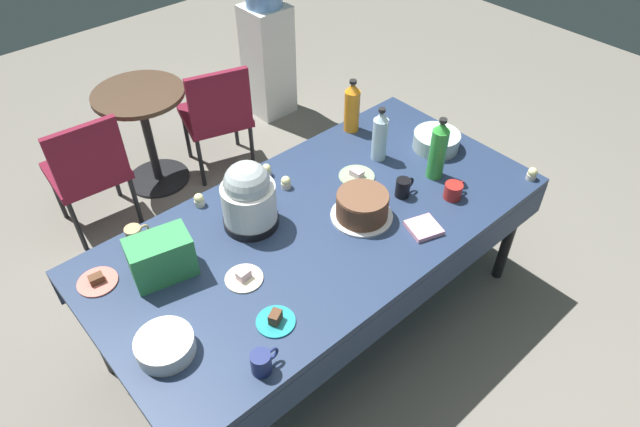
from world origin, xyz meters
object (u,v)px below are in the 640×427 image
(coffee_mug_black, at_px, (403,187))
(soda_carton, at_px, (161,257))
(slow_cooker, at_px, (249,197))
(cupcake_rose, at_px, (266,170))
(glass_salad_bowl, at_px, (436,141))
(coffee_mug_navy, at_px, (262,362))
(coffee_mug_red, at_px, (453,191))
(round_cafe_table, at_px, (145,121))
(cupcake_cocoa, at_px, (532,174))
(cupcake_berry, at_px, (286,182))
(ceramic_snack_bowl, at_px, (165,346))
(frosted_layer_cake, at_px, (362,206))
(dessert_plate_coral, at_px, (97,281))
(maroon_chair_left, at_px, (88,168))
(dessert_plate_cream, at_px, (244,277))
(dessert_plate_teal, at_px, (276,320))
(water_cooler, at_px, (267,45))
(soda_bottle_orange_juice, at_px, (352,107))
(potluck_table, at_px, (320,231))
(soda_bottle_lime_soda, at_px, (438,150))
(coffee_mug_tan, at_px, (135,235))
(maroon_chair_right, at_px, (217,113))
(cupcake_vanilla, at_px, (199,200))
(dessert_plate_sage, at_px, (357,175))
(soda_bottle_water, at_px, (380,136))

(coffee_mug_black, bearing_deg, soda_carton, 164.14)
(slow_cooker, xyz_separation_m, cupcake_rose, (0.28, 0.24, -0.13))
(glass_salad_bowl, relative_size, coffee_mug_navy, 2.13)
(coffee_mug_red, bearing_deg, round_cafe_table, 108.08)
(cupcake_cocoa, distance_m, soda_carton, 1.87)
(cupcake_cocoa, relative_size, cupcake_berry, 1.00)
(slow_cooker, relative_size, ceramic_snack_bowl, 1.55)
(frosted_layer_cake, relative_size, dessert_plate_coral, 1.76)
(glass_salad_bowl, bearing_deg, cupcake_cocoa, -72.93)
(glass_salad_bowl, height_order, ceramic_snack_bowl, glass_salad_bowl)
(ceramic_snack_bowl, relative_size, maroon_chair_left, 0.26)
(cupcake_cocoa, relative_size, coffee_mug_red, 0.53)
(slow_cooker, relative_size, coffee_mug_black, 3.01)
(dessert_plate_cream, distance_m, coffee_mug_black, 0.92)
(coffee_mug_red, bearing_deg, dessert_plate_cream, 167.11)
(slow_cooker, height_order, maroon_chair_left, slow_cooker)
(dessert_plate_teal, bearing_deg, water_cooler, 53.37)
(maroon_chair_left, xyz_separation_m, round_cafe_table, (0.51, 0.22, 0.01))
(soda_bottle_orange_juice, bearing_deg, potluck_table, -144.57)
(coffee_mug_black, distance_m, soda_carton, 1.20)
(soda_bottle_lime_soda, height_order, coffee_mug_tan, soda_bottle_lime_soda)
(cupcake_rose, height_order, coffee_mug_tan, coffee_mug_tan)
(maroon_chair_left, bearing_deg, coffee_mug_black, -58.57)
(ceramic_snack_bowl, xyz_separation_m, maroon_chair_left, (0.36, 1.65, -0.30))
(cupcake_berry, height_order, coffee_mug_black, coffee_mug_black)
(dessert_plate_cream, distance_m, coffee_mug_red, 1.12)
(frosted_layer_cake, relative_size, water_cooler, 0.24)
(slow_cooker, bearing_deg, maroon_chair_right, 64.00)
(ceramic_snack_bowl, relative_size, round_cafe_table, 0.31)
(soda_bottle_orange_juice, distance_m, coffee_mug_navy, 1.63)
(cupcake_vanilla, relative_size, coffee_mug_tan, 0.59)
(coffee_mug_tan, bearing_deg, dessert_plate_teal, -75.86)
(slow_cooker, xyz_separation_m, soda_bottle_orange_juice, (0.90, 0.26, -0.02))
(ceramic_snack_bowl, xyz_separation_m, dessert_plate_coral, (-0.05, 0.50, -0.03))
(ceramic_snack_bowl, height_order, coffee_mug_tan, coffee_mug_tan)
(maroon_chair_right, bearing_deg, coffee_mug_red, -82.67)
(dessert_plate_coral, bearing_deg, cupcake_rose, 6.21)
(dessert_plate_teal, relative_size, dessert_plate_coral, 0.93)
(dessert_plate_coral, relative_size, dessert_plate_sage, 0.91)
(coffee_mug_navy, xyz_separation_m, water_cooler, (1.84, 2.38, -0.21))
(potluck_table, bearing_deg, maroon_chair_right, 75.80)
(slow_cooker, height_order, glass_salad_bowl, slow_cooker)
(cupcake_berry, bearing_deg, dessert_plate_teal, -131.81)
(dessert_plate_cream, xyz_separation_m, maroon_chair_left, (-0.07, 1.55, -0.27))
(water_cooler, bearing_deg, soda_bottle_water, -108.28)
(maroon_chair_left, bearing_deg, dessert_plate_coral, -109.19)
(glass_salad_bowl, distance_m, ceramic_snack_bowl, 1.79)
(cupcake_rose, bearing_deg, glass_salad_bowl, -26.64)
(coffee_mug_tan, distance_m, coffee_mug_black, 1.29)
(glass_salad_bowl, xyz_separation_m, cupcake_berry, (-0.84, 0.28, -0.01))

